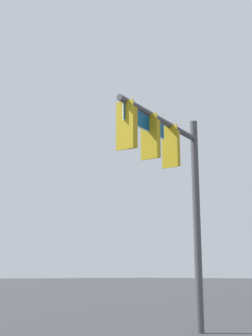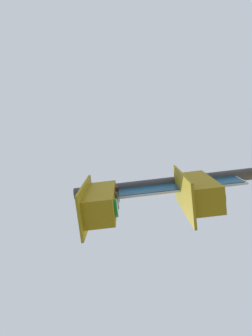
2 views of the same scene
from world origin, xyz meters
TOP-DOWN VIEW (x-y plane):
  - signal_pole_near at (-4.10, -8.36)m, footprint 4.50×1.34m

SIDE VIEW (x-z plane):
  - signal_pole_near at x=-4.10m, z-range 1.43..8.18m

